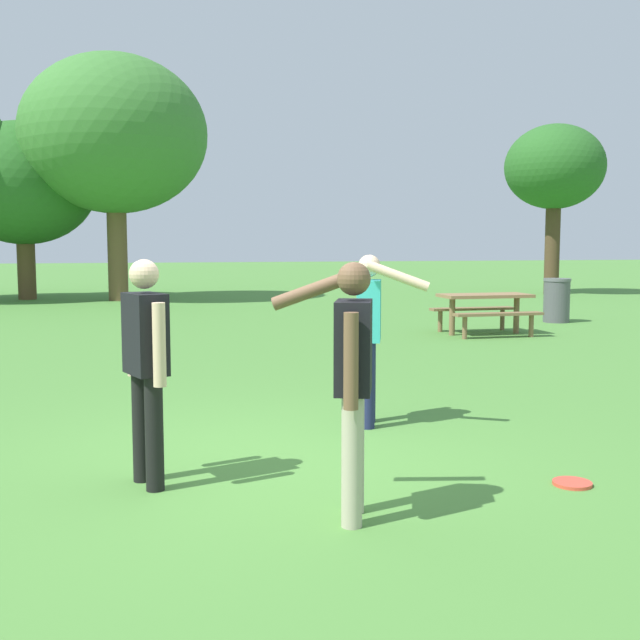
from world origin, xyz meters
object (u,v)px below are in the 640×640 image
(person_thrower, at_px, (370,326))
(tree_slender_mid, at_px, (114,135))
(tree_far_right, at_px, (23,184))
(person_bystander, at_px, (146,357))
(frisbee, at_px, (572,483))
(tree_back_left, at_px, (555,169))
(picnic_table_near, at_px, (485,305))
(trash_can_beside_table, at_px, (557,300))
(person_catcher, at_px, (351,370))

(person_thrower, relative_size, tree_slender_mid, 0.23)
(person_thrower, height_order, tree_far_right, tree_far_right)
(person_bystander, bearing_deg, frisbee, -12.83)
(tree_back_left, bearing_deg, picnic_table_near, -125.37)
(tree_far_right, relative_size, tree_back_left, 0.95)
(frisbee, relative_size, tree_far_right, 0.05)
(picnic_table_near, distance_m, trash_can_beside_table, 3.02)
(frisbee, bearing_deg, tree_far_right, 107.83)
(picnic_table_near, relative_size, trash_can_beside_table, 1.78)
(person_bystander, relative_size, trash_can_beside_table, 1.71)
(person_bystander, bearing_deg, trash_can_beside_table, 47.52)
(person_bystander, distance_m, tree_slender_mid, 18.67)
(person_catcher, xyz_separation_m, tree_back_left, (12.11, 18.82, 3.19))
(frisbee, height_order, trash_can_beside_table, trash_can_beside_table)
(person_catcher, distance_m, trash_can_beside_table, 13.05)
(trash_can_beside_table, relative_size, tree_far_right, 0.18)
(person_catcher, height_order, tree_slender_mid, tree_slender_mid)
(frisbee, bearing_deg, trash_can_beside_table, 60.59)
(picnic_table_near, xyz_separation_m, tree_back_left, (7.03, 9.91, 3.59))
(person_catcher, xyz_separation_m, tree_slender_mid, (-1.96, 19.23, 3.90))
(person_catcher, bearing_deg, tree_far_right, 102.98)
(picnic_table_near, bearing_deg, frisbee, -111.09)
(person_catcher, distance_m, tree_slender_mid, 19.71)
(trash_can_beside_table, height_order, tree_back_left, tree_back_left)
(frisbee, height_order, tree_back_left, tree_back_left)
(picnic_table_near, relative_size, tree_back_left, 0.31)
(person_bystander, bearing_deg, tree_slender_mid, 92.21)
(person_thrower, xyz_separation_m, frisbee, (0.91, -2.10, -0.95))
(person_catcher, bearing_deg, frisbee, 9.81)
(tree_slender_mid, bearing_deg, person_catcher, -84.19)
(person_catcher, xyz_separation_m, picnic_table_near, (5.08, 8.92, -0.40))
(person_thrower, distance_m, trash_can_beside_table, 10.63)
(person_thrower, relative_size, person_catcher, 1.00)
(frisbee, bearing_deg, tree_back_left, 60.79)
(person_thrower, bearing_deg, tree_slender_mid, 99.45)
(picnic_table_near, distance_m, tree_slender_mid, 13.20)
(picnic_table_near, height_order, tree_slender_mid, tree_slender_mid)
(frisbee, bearing_deg, person_catcher, -170.19)
(picnic_table_near, bearing_deg, person_bystander, -128.59)
(person_catcher, xyz_separation_m, frisbee, (1.75, 0.30, -0.95))
(tree_far_right, xyz_separation_m, tree_back_left, (16.79, -1.50, 0.66))
(person_bystander, distance_m, trash_can_beside_table, 13.07)
(tree_slender_mid, bearing_deg, picnic_table_near, -55.70)
(person_catcher, bearing_deg, tree_slender_mid, 95.81)
(person_bystander, xyz_separation_m, tree_far_right, (-3.43, 19.34, 2.55))
(person_bystander, xyz_separation_m, tree_back_left, (13.36, 17.84, 3.21))
(person_bystander, relative_size, frisbee, 5.81)
(person_thrower, relative_size, tree_far_right, 0.31)
(trash_can_beside_table, relative_size, tree_back_left, 0.17)
(person_bystander, bearing_deg, person_catcher, -38.30)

